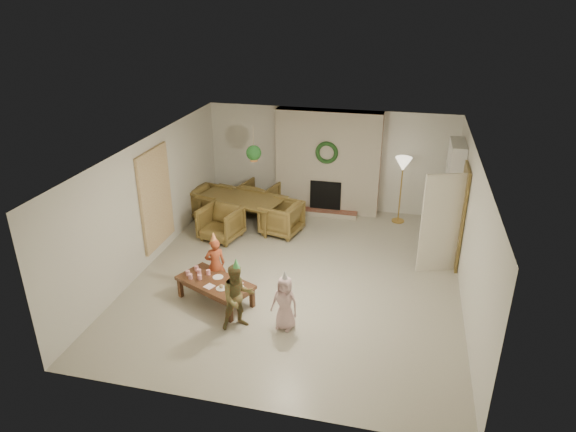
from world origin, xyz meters
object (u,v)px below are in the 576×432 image
(child_red, at_px, (215,264))
(dining_chair_right, at_px, (281,218))
(dining_chair_left, at_px, (211,203))
(coffee_table_top, at_px, (215,283))
(dining_table, at_px, (241,211))
(child_pink, at_px, (285,303))
(dining_chair_far, at_px, (259,197))
(dining_chair_near, at_px, (221,223))
(child_plaid, at_px, (238,297))

(child_red, bearing_deg, dining_chair_right, -135.88)
(dining_chair_left, distance_m, coffee_table_top, 3.68)
(dining_chair_left, relative_size, dining_chair_right, 1.00)
(dining_table, xyz_separation_m, child_red, (0.43, -2.81, 0.17))
(child_pink, bearing_deg, dining_table, 129.69)
(child_pink, bearing_deg, dining_chair_far, 123.00)
(dining_table, height_order, dining_chair_near, dining_chair_near)
(dining_table, xyz_separation_m, coffee_table_top, (0.57, -3.21, 0.05))
(dining_chair_right, bearing_deg, dining_chair_left, -90.00)
(dining_chair_far, bearing_deg, dining_table, 90.00)
(dining_chair_far, distance_m, child_plaid, 4.75)
(dining_chair_near, xyz_separation_m, dining_chair_right, (1.23, 0.57, 0.00))
(dining_chair_far, relative_size, coffee_table_top, 0.61)
(dining_table, bearing_deg, child_pink, -48.57)
(dining_chair_right, height_order, child_plaid, child_plaid)
(dining_chair_near, xyz_separation_m, coffee_table_top, (0.77, -2.38, 0.01))
(dining_chair_far, bearing_deg, child_plaid, 115.73)
(child_plaid, bearing_deg, coffee_table_top, 101.84)
(dining_chair_left, height_order, child_plaid, child_plaid)
(child_red, bearing_deg, coffee_table_top, 76.54)
(dining_chair_left, height_order, child_pink, child_pink)
(dining_chair_near, bearing_deg, child_pink, -39.49)
(dining_table, distance_m, dining_chair_far, 0.85)
(dining_table, relative_size, child_red, 1.89)
(dining_chair_far, relative_size, child_plaid, 0.72)
(dining_chair_far, bearing_deg, dining_chair_right, 141.34)
(dining_chair_far, distance_m, child_pink, 4.81)
(dining_table, relative_size, dining_chair_right, 2.34)
(dining_chair_near, relative_size, dining_chair_left, 1.00)
(coffee_table_top, height_order, child_pink, child_pink)
(child_plaid, bearing_deg, dining_chair_near, 81.21)
(dining_chair_near, height_order, child_red, child_red)
(dining_table, relative_size, child_pink, 2.06)
(dining_chair_left, bearing_deg, dining_chair_near, -135.00)
(dining_chair_near, distance_m, dining_chair_far, 1.69)
(dining_chair_left, height_order, child_red, child_red)
(dining_table, relative_size, child_plaid, 1.70)
(dining_chair_left, relative_size, child_pink, 0.88)
(dining_table, bearing_deg, dining_chair_far, 90.00)
(child_plaid, bearing_deg, dining_chair_right, 58.93)
(dining_table, xyz_separation_m, dining_chair_right, (1.03, -0.25, 0.04))
(dining_chair_left, xyz_separation_m, coffee_table_top, (1.40, -3.40, 0.01))
(dining_chair_left, bearing_deg, child_pink, -130.88)
(dining_table, bearing_deg, child_plaid, -59.00)
(dining_table, xyz_separation_m, child_pink, (1.93, -3.66, 0.13))
(child_plaid, bearing_deg, dining_chair_far, 68.36)
(child_pink, bearing_deg, child_plaid, -156.21)
(child_red, relative_size, child_plaid, 0.90)
(child_plaid, bearing_deg, dining_chair_left, 82.92)
(dining_chair_near, relative_size, child_red, 0.81)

